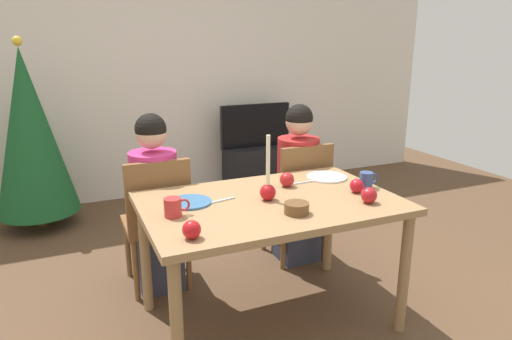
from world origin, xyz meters
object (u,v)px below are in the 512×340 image
(apple_near_candle, at_px, (369,195))
(apple_far_edge, at_px, (287,180))
(plate_left, at_px, (190,202))
(mug_right, at_px, (367,180))
(bowl_walnuts, at_px, (297,208))
(candle_centerpiece, at_px, (268,187))
(tv, at_px, (255,126))
(christmas_tree, at_px, (30,133))
(person_left_child, at_px, (156,206))
(plate_right, at_px, (327,177))
(dining_table, at_px, (270,214))
(chair_left, at_px, (157,216))
(person_right_child, at_px, (297,186))
(tv_stand, at_px, (255,168))
(mug_left, at_px, (173,207))
(apple_by_left_plate, at_px, (192,230))
(apple_by_right_mug, at_px, (357,186))

(apple_near_candle, distance_m, apple_far_edge, 0.51)
(plate_left, height_order, mug_right, mug_right)
(bowl_walnuts, bearing_deg, plate_left, 141.66)
(mug_right, bearing_deg, apple_near_candle, -123.84)
(candle_centerpiece, height_order, plate_left, candle_centerpiece)
(candle_centerpiece, bearing_deg, tv, 68.28)
(christmas_tree, distance_m, bowl_walnuts, 2.66)
(person_left_child, bearing_deg, plate_right, -21.58)
(dining_table, bearing_deg, chair_left, 130.26)
(person_right_child, relative_size, mug_right, 9.50)
(tv, xyz_separation_m, bowl_walnuts, (-0.86, -2.53, 0.07))
(candle_centerpiece, distance_m, apple_far_edge, 0.27)
(person_left_child, relative_size, apple_near_candle, 13.39)
(chair_left, height_order, person_left_child, person_left_child)
(person_right_child, relative_size, christmas_tree, 0.72)
(dining_table, relative_size, bowl_walnuts, 10.99)
(tv_stand, relative_size, mug_left, 4.82)
(tv, relative_size, plate_right, 3.09)
(plate_left, height_order, apple_far_edge, apple_far_edge)
(plate_right, relative_size, bowl_walnuts, 2.01)
(christmas_tree, bearing_deg, apple_near_candle, -53.42)
(dining_table, xyz_separation_m, tv, (0.90, 2.30, 0.04))
(bowl_walnuts, bearing_deg, dining_table, 99.03)
(apple_near_candle, bearing_deg, mug_left, 167.35)
(plate_right, xyz_separation_m, apple_far_edge, (-0.32, -0.06, 0.04))
(chair_left, bearing_deg, mug_left, -92.84)
(apple_by_left_plate, distance_m, apple_by_right_mug, 1.07)
(tv_stand, bearing_deg, christmas_tree, -174.36)
(mug_left, distance_m, apple_near_candle, 1.04)
(mug_left, height_order, apple_far_edge, mug_left)
(tv, relative_size, apple_far_edge, 8.96)
(person_left_child, bearing_deg, chair_left, -90.00)
(person_right_child, height_order, apple_by_right_mug, person_right_child)
(bowl_walnuts, height_order, apple_by_left_plate, apple_by_left_plate)
(chair_left, xyz_separation_m, christmas_tree, (-0.75, 1.48, 0.33))
(chair_left, relative_size, mug_left, 6.78)
(plate_right, height_order, apple_by_right_mug, apple_by_right_mug)
(plate_left, bearing_deg, candle_centerpiece, -16.61)
(person_left_child, xyz_separation_m, apple_by_right_mug, (1.03, -0.72, 0.22))
(dining_table, xyz_separation_m, chair_left, (-0.51, 0.61, -0.15))
(tv, bearing_deg, mug_left, -121.89)
(apple_by_right_mug, bearing_deg, person_left_child, 144.92)
(apple_far_edge, bearing_deg, mug_right, -26.48)
(bowl_walnuts, bearing_deg, tv_stand, 71.17)
(plate_left, xyz_separation_m, apple_near_candle, (0.89, -0.38, 0.04))
(person_right_child, height_order, tv_stand, person_right_child)
(christmas_tree, bearing_deg, tv, 5.67)
(chair_left, distance_m, person_right_child, 1.04)
(person_left_child, distance_m, plate_left, 0.55)
(tv_stand, xyz_separation_m, plate_right, (-0.39, -2.06, 0.52))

